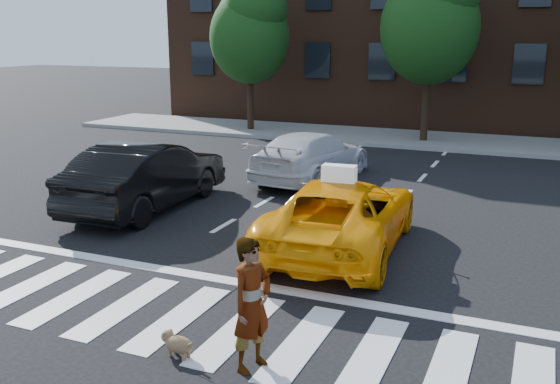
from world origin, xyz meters
name	(u,v)px	position (x,y,z in m)	size (l,w,h in m)	color
ground	(179,318)	(0.00, 0.00, 0.00)	(120.00, 120.00, 0.00)	black
crosswalk	(179,318)	(0.00, 0.00, 0.01)	(13.00, 2.40, 0.01)	silver
stop_line	(228,281)	(0.00, 1.60, 0.01)	(12.00, 0.30, 0.01)	silver
sidewalk_far	(413,139)	(0.00, 17.50, 0.07)	(30.00, 4.00, 0.15)	slate
tree_left	(250,27)	(-6.97, 17.00, 4.44)	(3.39, 3.38, 6.50)	black
tree_mid	(431,15)	(0.53, 17.00, 4.85)	(3.69, 3.69, 7.10)	black
taxi	(341,214)	(1.27, 4.01, 0.71)	(2.36, 5.12, 1.42)	#FFA105
black_sedan	(147,175)	(-4.00, 4.98, 0.83)	(1.76, 5.05, 1.67)	black
white_suv	(311,156)	(-1.40, 9.50, 0.70)	(1.97, 4.85, 1.41)	silver
woman	(252,305)	(1.65, -0.86, 0.88)	(0.64, 0.42, 1.76)	#999999
dog	(176,343)	(0.59, -1.00, 0.19)	(0.58, 0.30, 0.33)	#865B44
taxi_sign	(339,173)	(1.27, 3.81, 1.58)	(0.65, 0.28, 0.32)	white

